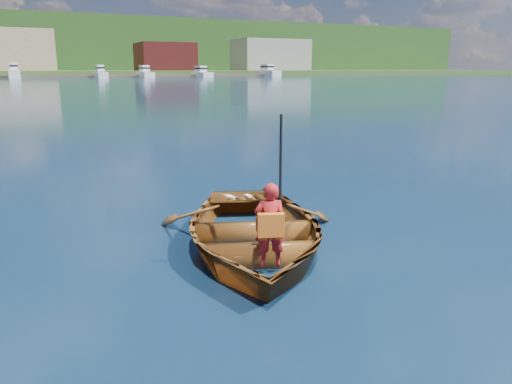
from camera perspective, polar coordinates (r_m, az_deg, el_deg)
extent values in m
plane|color=#122C42|center=(6.80, -5.50, -8.78)|extent=(600.00, 600.00, 0.00)
imported|color=#69310B|center=(7.38, -0.38, -4.50)|extent=(4.28, 4.98, 0.87)
imported|color=red|center=(6.42, 1.60, -3.82)|extent=(0.48, 0.39, 1.12)
cube|color=orange|center=(6.30, 1.73, -3.80)|extent=(0.35, 0.21, 0.30)
cube|color=orange|center=(6.53, 1.48, -3.17)|extent=(0.35, 0.19, 0.30)
cube|color=orange|center=(6.47, 1.59, -5.00)|extent=(0.36, 0.31, 0.05)
cylinder|color=black|center=(6.47, 2.80, 0.19)|extent=(0.05, 0.05, 1.97)
cube|color=#315224|center=(195.93, -25.40, 12.15)|extent=(400.00, 80.00, 2.00)
cube|color=#21451B|center=(246.07, -25.79, 14.55)|extent=(400.00, 100.00, 22.00)
cube|color=brown|center=(177.33, -10.35, 14.96)|extent=(18.00, 16.00, 9.00)
cube|color=gray|center=(191.89, 1.66, 15.38)|extent=(26.00, 16.00, 11.00)
cube|color=white|center=(148.93, -25.87, 11.93)|extent=(2.77, 9.90, 2.33)
cube|color=white|center=(149.91, -25.96, 12.80)|extent=(1.94, 4.46, 1.80)
cube|color=black|center=(149.91, -25.97, 12.84)|extent=(2.00, 4.65, 0.50)
cube|color=white|center=(150.59, -17.32, 12.60)|extent=(2.68, 9.58, 1.84)
cube|color=white|center=(151.53, -17.43, 13.36)|extent=(1.88, 4.31, 1.80)
cube|color=black|center=(151.53, -17.43, 13.40)|extent=(1.93, 4.50, 0.50)
cube|color=white|center=(152.97, -12.52, 12.89)|extent=(2.99, 10.69, 1.76)
cube|color=white|center=(154.00, -12.66, 13.62)|extent=(2.10, 4.81, 1.80)
cube|color=black|center=(154.00, -12.66, 13.66)|extent=(2.16, 5.03, 0.50)
cube|color=white|center=(157.88, -6.18, 13.14)|extent=(3.22, 11.52, 1.65)
cube|color=white|center=(158.96, -6.34, 13.82)|extent=(2.26, 5.18, 1.80)
cube|color=black|center=(158.96, -6.34, 13.85)|extent=(2.32, 5.41, 0.50)
cube|color=white|center=(166.89, 1.46, 13.33)|extent=(3.25, 11.60, 2.22)
cube|color=white|center=(167.91, 1.28, 14.10)|extent=(2.27, 5.22, 1.80)
cube|color=black|center=(167.91, 1.28, 14.13)|extent=(2.34, 5.45, 0.50)
cylinder|color=#382314|center=(219.41, -3.94, 14.55)|extent=(0.80, 0.80, 2.99)
sphere|color=#275019|center=(219.49, -3.96, 15.59)|extent=(5.58, 5.58, 5.58)
cylinder|color=#382314|center=(274.36, -7.48, 16.70)|extent=(0.80, 0.80, 3.09)
sphere|color=#275019|center=(274.60, -7.50, 17.55)|extent=(5.77, 5.77, 5.77)
cylinder|color=#382314|center=(261.47, -7.33, 16.31)|extent=(0.80, 0.80, 3.16)
sphere|color=#275019|center=(261.68, -7.36, 17.23)|extent=(5.90, 5.90, 5.90)
cylinder|color=#382314|center=(215.05, -12.82, 14.61)|extent=(0.80, 0.80, 3.42)
sphere|color=#275019|center=(215.18, -12.89, 15.82)|extent=(6.38, 6.38, 6.38)
cylinder|color=#382314|center=(285.96, -9.20, 17.15)|extent=(0.80, 0.80, 4.00)
sphere|color=#275019|center=(286.33, -9.24, 18.21)|extent=(7.46, 7.46, 7.46)
cylinder|color=#382314|center=(213.72, -17.26, 14.43)|extent=(0.80, 0.80, 3.36)
sphere|color=#275019|center=(213.85, -17.34, 15.63)|extent=(6.28, 6.28, 6.28)
cylinder|color=#382314|center=(246.80, -14.36, 15.95)|extent=(0.80, 0.80, 3.97)
sphere|color=#275019|center=(247.08, -14.44, 17.17)|extent=(7.41, 7.41, 7.41)
cylinder|color=#382314|center=(318.53, 2.92, 17.09)|extent=(0.80, 0.80, 2.81)
sphere|color=#275019|center=(318.76, 2.93, 17.76)|extent=(5.24, 5.24, 5.24)
cylinder|color=#382314|center=(300.82, 6.52, 16.35)|extent=(0.80, 0.80, 3.63)
sphere|color=#275019|center=(301.07, 6.55, 17.27)|extent=(6.77, 6.77, 6.77)
cylinder|color=#382314|center=(294.55, -2.28, 17.09)|extent=(0.80, 0.80, 4.16)
sphere|color=#275019|center=(294.91, -2.30, 18.17)|extent=(7.76, 7.76, 7.76)
cylinder|color=#382314|center=(236.23, -6.43, 15.38)|extent=(0.80, 0.80, 3.06)
sphere|color=#275019|center=(236.37, -6.46, 16.37)|extent=(5.72, 5.72, 5.72)
cylinder|color=#382314|center=(309.56, 3.41, 16.94)|extent=(0.80, 0.80, 3.91)
sphere|color=#275019|center=(309.88, 3.42, 17.90)|extent=(7.30, 7.30, 7.30)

